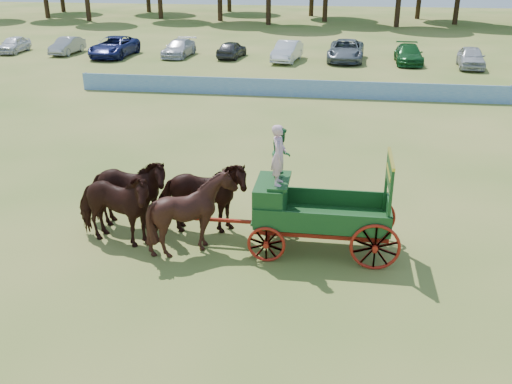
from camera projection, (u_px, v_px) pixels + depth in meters
The scene contains 8 objects.
ground at pixel (264, 230), 18.06m from camera, with size 160.00×160.00×0.00m, color #9F8947.
horse_lead_left at pixel (113, 208), 16.76m from camera, with size 1.29×2.84×2.40m, color black.
horse_lead_right at pixel (127, 193), 17.76m from camera, with size 1.29×2.84×2.40m, color black.
horse_wheel_left at pixel (193, 213), 16.44m from camera, with size 1.94×2.18×2.40m, color black.
horse_wheel_right at pixel (202, 198), 17.44m from camera, with size 1.29×2.84×2.40m, color black.
farm_dray at pixel (297, 197), 16.38m from camera, with size 5.99×2.00×3.87m.
sponsor_banner at pixel (288, 88), 34.38m from camera, with size 26.00×0.08×1.05m, color #2168B3.
parked_cars at pixel (270, 51), 45.75m from camera, with size 44.81×7.32×1.64m.
Camera 1 is at (2.09, -16.01, 8.18)m, focal length 40.00 mm.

